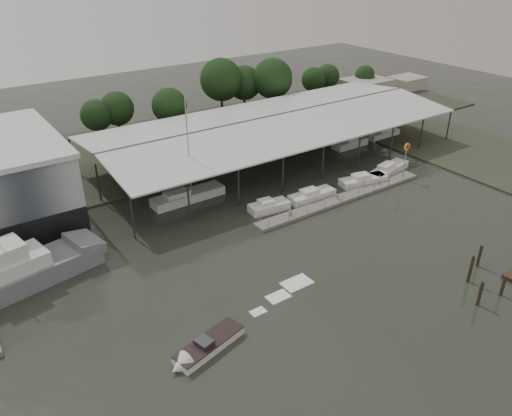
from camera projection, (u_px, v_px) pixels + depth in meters
ground at (304, 272)px, 52.51m from camera, size 200.00×200.00×0.00m
land_strip_far at (143, 151)px, 82.95m from camera, size 140.00×30.00×0.30m
land_strip_east at (475, 152)px, 82.45m from camera, size 20.00×60.00×0.30m
covered_boat_shed at (275, 119)px, 78.55m from camera, size 58.24×24.00×6.96m
floating_dock at (343, 198)px, 67.25m from camera, size 28.00×2.00×1.40m
shell_fuel_sign at (406, 154)px, 71.57m from camera, size 1.10×0.18×5.55m
distant_commercial_buildings at (379, 87)px, 113.90m from camera, size 22.00×8.00×4.00m
grey_trawler at (19, 272)px, 49.69m from camera, size 17.45×7.60×8.84m
white_sailboat at (187, 196)px, 66.83m from camera, size 10.23×2.78×14.60m
speedboat_underway at (204, 348)px, 41.96m from camera, size 18.13×6.15×2.00m
moored_cruiser_0 at (269, 206)px, 64.33m from camera, size 5.53×2.82×1.70m
moored_cruiser_1 at (311, 195)px, 67.10m from camera, size 6.80×2.41×1.70m
moored_cruiser_2 at (363, 180)px, 71.47m from camera, size 7.38×3.53×1.70m
moored_cruiser_3 at (388, 170)px, 74.82m from camera, size 8.60×3.87×1.70m
mooring_pilings at (506, 289)px, 48.12m from camera, size 6.16×10.91×3.74m
horizon_tree_line at (235, 86)px, 94.87m from camera, size 65.81×11.70×12.00m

